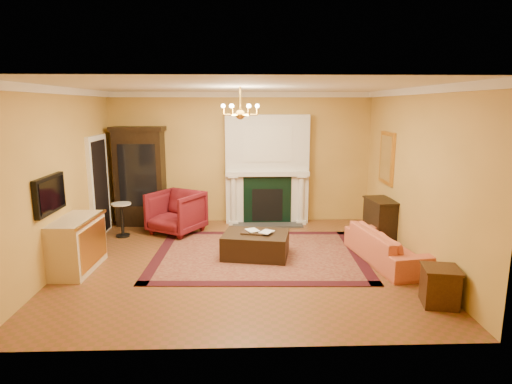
{
  "coord_description": "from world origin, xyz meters",
  "views": [
    {
      "loc": [
        0.02,
        -7.15,
        2.7
      ],
      "look_at": [
        0.27,
        0.3,
        1.19
      ],
      "focal_mm": 30.0,
      "sensor_mm": 36.0,
      "label": 1
    }
  ],
  "objects_px": {
    "commode": "(76,244)",
    "coral_sofa": "(387,241)",
    "wingback_armchair": "(176,210)",
    "end_table": "(440,287)",
    "china_cabinet": "(140,179)",
    "pedestal_table": "(122,217)",
    "leather_ottoman": "(256,245)",
    "console_table": "(381,222)"
  },
  "relations": [
    {
      "from": "commode",
      "to": "coral_sofa",
      "type": "height_order",
      "value": "commode"
    },
    {
      "from": "wingback_armchair",
      "to": "end_table",
      "type": "bearing_deg",
      "value": -9.82
    },
    {
      "from": "wingback_armchair",
      "to": "coral_sofa",
      "type": "height_order",
      "value": "wingback_armchair"
    },
    {
      "from": "wingback_armchair",
      "to": "china_cabinet",
      "type": "bearing_deg",
      "value": 172.09
    },
    {
      "from": "end_table",
      "to": "commode",
      "type": "bearing_deg",
      "value": 164.96
    },
    {
      "from": "china_cabinet",
      "to": "pedestal_table",
      "type": "relative_size",
      "value": 2.99
    },
    {
      "from": "wingback_armchair",
      "to": "coral_sofa",
      "type": "distance_m",
      "value": 4.36
    },
    {
      "from": "end_table",
      "to": "leather_ottoman",
      "type": "distance_m",
      "value": 3.16
    },
    {
      "from": "commode",
      "to": "coral_sofa",
      "type": "xyz_separation_m",
      "value": [
        5.28,
        0.2,
        -0.06
      ]
    },
    {
      "from": "pedestal_table",
      "to": "console_table",
      "type": "distance_m",
      "value": 5.29
    },
    {
      "from": "coral_sofa",
      "to": "pedestal_table",
      "type": "bearing_deg",
      "value": 62.64
    },
    {
      "from": "commode",
      "to": "pedestal_table",
      "type": "bearing_deg",
      "value": 85.01
    },
    {
      "from": "china_cabinet",
      "to": "end_table",
      "type": "xyz_separation_m",
      "value": [
        5.01,
        -4.26,
        -0.81
      ]
    },
    {
      "from": "pedestal_table",
      "to": "end_table",
      "type": "xyz_separation_m",
      "value": [
        5.2,
        -3.31,
        -0.16
      ]
    },
    {
      "from": "coral_sofa",
      "to": "leather_ottoman",
      "type": "distance_m",
      "value": 2.31
    },
    {
      "from": "coral_sofa",
      "to": "console_table",
      "type": "height_order",
      "value": "console_table"
    },
    {
      "from": "china_cabinet",
      "to": "pedestal_table",
      "type": "bearing_deg",
      "value": -99.29
    },
    {
      "from": "wingback_armchair",
      "to": "commode",
      "type": "height_order",
      "value": "wingback_armchair"
    },
    {
      "from": "china_cabinet",
      "to": "coral_sofa",
      "type": "height_order",
      "value": "china_cabinet"
    },
    {
      "from": "pedestal_table",
      "to": "commode",
      "type": "xyz_separation_m",
      "value": [
        -0.25,
        -1.84,
        0.03
      ]
    },
    {
      "from": "commode",
      "to": "leather_ottoman",
      "type": "distance_m",
      "value": 3.04
    },
    {
      "from": "wingback_armchair",
      "to": "console_table",
      "type": "height_order",
      "value": "wingback_armchair"
    },
    {
      "from": "commode",
      "to": "china_cabinet",
      "type": "bearing_deg",
      "value": 83.61
    },
    {
      "from": "pedestal_table",
      "to": "leather_ottoman",
      "type": "distance_m",
      "value": 3.05
    },
    {
      "from": "wingback_armchair",
      "to": "leather_ottoman",
      "type": "relative_size",
      "value": 0.87
    },
    {
      "from": "wingback_armchair",
      "to": "end_table",
      "type": "distance_m",
      "value": 5.43
    },
    {
      "from": "coral_sofa",
      "to": "console_table",
      "type": "bearing_deg",
      "value": -21.41
    },
    {
      "from": "wingback_armchair",
      "to": "pedestal_table",
      "type": "relative_size",
      "value": 1.39
    },
    {
      "from": "console_table",
      "to": "leather_ottoman",
      "type": "height_order",
      "value": "console_table"
    },
    {
      "from": "end_table",
      "to": "pedestal_table",
      "type": "bearing_deg",
      "value": 147.57
    },
    {
      "from": "china_cabinet",
      "to": "commode",
      "type": "height_order",
      "value": "china_cabinet"
    },
    {
      "from": "console_table",
      "to": "leather_ottoman",
      "type": "relative_size",
      "value": 0.74
    },
    {
      "from": "end_table",
      "to": "console_table",
      "type": "height_order",
      "value": "console_table"
    },
    {
      "from": "china_cabinet",
      "to": "wingback_armchair",
      "type": "bearing_deg",
      "value": -36.41
    },
    {
      "from": "coral_sofa",
      "to": "commode",
      "type": "bearing_deg",
      "value": 82.9
    },
    {
      "from": "pedestal_table",
      "to": "commode",
      "type": "bearing_deg",
      "value": -97.63
    },
    {
      "from": "commode",
      "to": "leather_ottoman",
      "type": "xyz_separation_m",
      "value": [
        2.99,
        0.53,
        -0.21
      ]
    },
    {
      "from": "end_table",
      "to": "coral_sofa",
      "type": "bearing_deg",
      "value": 95.95
    },
    {
      "from": "wingback_armchair",
      "to": "leather_ottoman",
      "type": "bearing_deg",
      "value": -12.2
    },
    {
      "from": "leather_ottoman",
      "to": "china_cabinet",
      "type": "bearing_deg",
      "value": 149.14
    },
    {
      "from": "wingback_armchair",
      "to": "commode",
      "type": "distance_m",
      "value": 2.47
    },
    {
      "from": "coral_sofa",
      "to": "console_table",
      "type": "distance_m",
      "value": 1.11
    }
  ]
}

